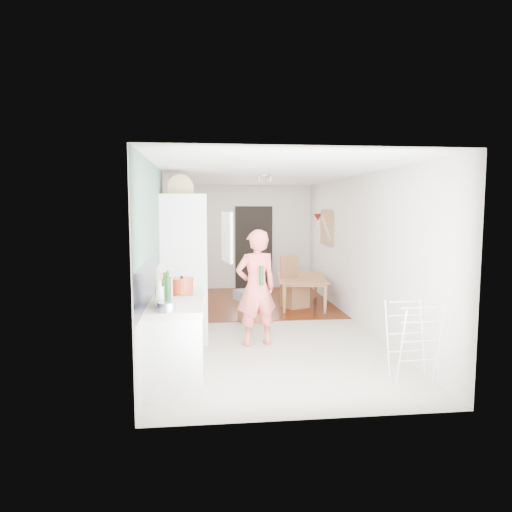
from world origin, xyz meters
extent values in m
cube|color=#BDAFA1|center=(0.00, 0.00, 0.00)|extent=(3.20, 7.00, 0.01)
cube|color=#5D1807|center=(0.00, 1.85, 0.01)|extent=(3.20, 3.30, 0.01)
cube|color=slate|center=(-1.59, -2.00, 1.85)|extent=(0.02, 3.00, 1.30)
cube|color=black|center=(-1.59, -2.55, 1.15)|extent=(0.02, 1.90, 0.50)
cube|color=black|center=(0.20, 3.48, 1.00)|extent=(0.90, 0.04, 2.00)
cube|color=white|center=(-1.30, -2.55, 0.43)|extent=(0.60, 0.90, 0.86)
cube|color=beige|center=(-1.30, -2.55, 0.89)|extent=(0.62, 0.92, 0.06)
cube|color=white|center=(-1.30, -1.80, 0.44)|extent=(0.60, 0.60, 0.88)
cube|color=#B9B8BB|center=(-1.30, -1.80, 0.90)|extent=(0.60, 0.60, 0.04)
cube|color=white|center=(-1.27, -0.78, 1.07)|extent=(0.66, 0.66, 2.15)
cube|color=white|center=(-0.66, -1.08, 1.55)|extent=(0.14, 0.56, 0.70)
cube|color=white|center=(-0.96, -0.78, 1.55)|extent=(0.02, 0.52, 0.66)
cube|color=tan|center=(1.58, 1.90, 1.55)|extent=(0.03, 0.90, 0.70)
cube|color=#975B3E|center=(1.57, 1.90, 1.55)|extent=(0.00, 0.94, 0.74)
cone|color=maroon|center=(1.54, 2.55, 1.75)|extent=(0.18, 0.18, 0.16)
imported|color=#F7665E|center=(-0.25, -1.13, 0.98)|extent=(0.80, 0.63, 1.95)
imported|color=#975B3E|center=(0.98, 1.42, 0.25)|extent=(0.95, 1.49, 0.49)
cube|color=gray|center=(-0.25, 0.14, 0.48)|extent=(0.51, 0.51, 0.17)
cylinder|color=#BD401D|center=(-1.26, -1.81, 1.01)|extent=(0.33, 0.33, 0.17)
cylinder|color=#B9B8BB|center=(-1.35, -2.89, 0.97)|extent=(0.23, 0.23, 0.09)
cylinder|color=#1A441D|center=(-0.20, -1.29, 1.03)|extent=(0.06, 0.06, 0.27)
cylinder|color=#1A441D|center=(-1.41, -2.42, 1.05)|extent=(0.08, 0.08, 0.26)
cylinder|color=#1A441D|center=(-1.38, -2.43, 1.06)|extent=(0.08, 0.08, 0.28)
cylinder|color=beige|center=(-1.44, -2.74, 1.03)|extent=(0.10, 0.10, 0.23)
cylinder|color=#DEB87C|center=(-1.37, -2.19, 1.03)|extent=(0.08, 0.08, 0.23)
cylinder|color=#DEB87C|center=(-1.41, -2.02, 1.03)|extent=(0.06, 0.06, 0.22)
camera|label=1|loc=(-0.95, -7.47, 1.95)|focal=32.00mm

